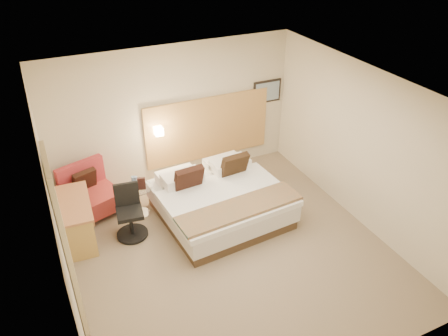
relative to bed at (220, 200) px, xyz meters
name	(u,v)px	position (x,y,z in m)	size (l,w,h in m)	color
floor	(230,251)	(-0.24, -0.91, -0.34)	(4.80, 5.00, 0.02)	#816F57
ceiling	(231,92)	(-0.24, -0.91, 2.38)	(4.80, 5.00, 0.02)	white
wall_back	(173,115)	(-0.24, 1.60, 1.02)	(4.80, 0.02, 2.70)	beige
wall_front	(338,304)	(-0.24, -3.42, 1.02)	(4.80, 0.02, 2.70)	beige
wall_left	(57,225)	(-2.65, -0.91, 1.02)	(0.02, 5.00, 2.70)	beige
wall_right	(362,147)	(2.17, -0.91, 1.02)	(0.02, 5.00, 2.70)	beige
headboard_panel	(208,128)	(0.46, 1.56, 0.62)	(2.60, 0.04, 1.30)	tan
art_frame	(267,91)	(1.78, 1.57, 1.17)	(0.62, 0.03, 0.47)	black
art_canvas	(267,92)	(1.78, 1.55, 1.17)	(0.54, 0.01, 0.39)	#7890A5
lamp_arm	(158,130)	(-0.59, 1.51, 0.82)	(0.02, 0.02, 0.12)	silver
lamp_shade	(159,131)	(-0.59, 1.45, 0.82)	(0.15, 0.15, 0.15)	#FFEDC6
curtain	(66,244)	(-2.60, -1.16, 0.89)	(0.06, 0.90, 2.42)	beige
bottle_a	(133,182)	(-1.32, 0.70, 0.34)	(0.06, 0.06, 0.20)	#8AADD6
bottle_b	(136,182)	(-1.28, 0.68, 0.34)	(0.06, 0.06, 0.20)	#96B4E9
menu_folder	(142,183)	(-1.21, 0.57, 0.35)	(0.13, 0.05, 0.22)	#341915
bed	(220,200)	(0.00, 0.00, 0.00)	(2.20, 2.15, 1.01)	#453322
lounge_chair	(90,195)	(-2.03, 1.08, 0.04)	(1.06, 0.99, 0.92)	#997148
side_table	(139,199)	(-1.28, 0.65, -0.01)	(0.63, 0.63, 0.57)	silver
desk	(75,210)	(-2.35, 0.42, 0.25)	(0.61, 1.20, 0.73)	#AF6E44
desk_chair	(130,216)	(-1.55, 0.17, 0.05)	(0.59, 0.59, 0.92)	black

